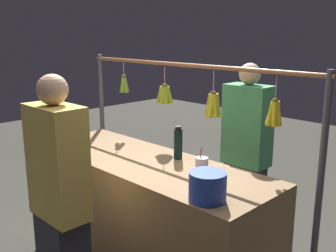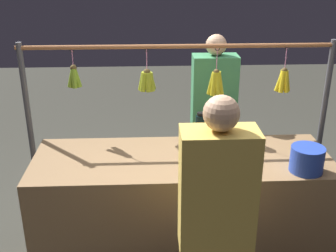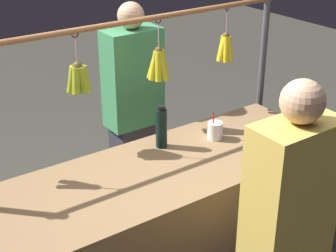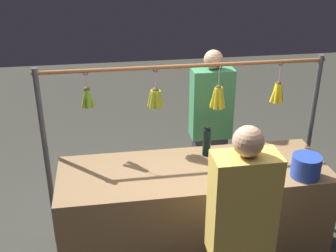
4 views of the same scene
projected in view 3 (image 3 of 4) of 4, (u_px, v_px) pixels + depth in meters
market_counter at (161, 237)px, 2.91m from camera, size 2.07×0.71×0.90m
display_rack at (122, 99)px, 2.94m from camera, size 2.35×0.14×1.63m
water_bottle at (161, 127)px, 2.89m from camera, size 0.07×0.07×0.25m
blue_bucket at (298, 132)px, 2.92m from camera, size 0.21×0.21×0.17m
drink_cup at (215, 130)px, 3.01m from camera, size 0.09×0.09×0.17m
vendor_person at (134, 119)px, 3.55m from camera, size 0.38×0.21×1.60m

